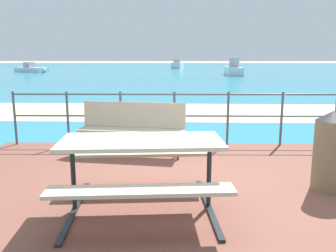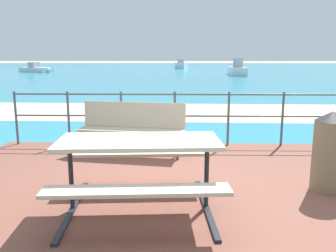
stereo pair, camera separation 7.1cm
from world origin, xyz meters
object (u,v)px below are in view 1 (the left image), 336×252
at_px(picnic_table, 142,156).
at_px(boat_far, 32,69).
at_px(trash_bin, 330,151).
at_px(boat_mid, 233,70).
at_px(boat_near, 178,65).
at_px(park_bench, 133,124).

height_order(picnic_table, boat_far, boat_far).
distance_m(picnic_table, trash_bin, 2.33).
distance_m(picnic_table, boat_mid, 29.02).
height_order(picnic_table, boat_near, boat_near).
distance_m(trash_bin, boat_far, 37.53).
bearing_deg(park_bench, picnic_table, -72.42).
bearing_deg(boat_near, boat_far, 137.75).
relative_size(park_bench, boat_mid, 0.39).
bearing_deg(picnic_table, boat_far, 109.28).
height_order(park_bench, trash_bin, trash_bin).
height_order(boat_near, boat_far, boat_near).
bearing_deg(trash_bin, picnic_table, -164.87).
height_order(park_bench, boat_far, boat_far).
bearing_deg(boat_mid, park_bench, 169.38).
height_order(picnic_table, trash_bin, trash_bin).
relative_size(picnic_table, boat_mid, 0.38).
relative_size(park_bench, boat_near, 0.39).
bearing_deg(trash_bin, boat_far, 116.69).
bearing_deg(boat_far, picnic_table, -38.89).
relative_size(trash_bin, boat_mid, 0.21).
xyz_separation_m(boat_near, boat_far, (-15.67, -12.81, -0.15)).
distance_m(trash_bin, boat_mid, 28.05).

